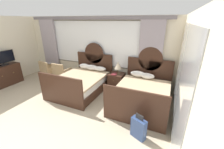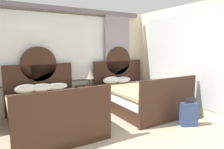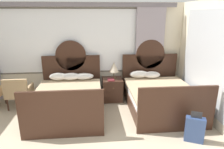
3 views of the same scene
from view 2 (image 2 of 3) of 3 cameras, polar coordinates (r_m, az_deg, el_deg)
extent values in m
cube|color=beige|center=(5.36, -21.33, 4.00)|extent=(6.64, 0.07, 2.70)
cube|color=#646054|center=(5.31, -21.41, 7.03)|extent=(4.29, 0.02, 1.84)
cube|color=white|center=(5.30, -21.40, 7.03)|extent=(4.21, 0.02, 1.76)
cube|color=#998E99|center=(6.07, 1.44, 4.50)|extent=(0.83, 0.08, 2.60)
cube|color=slate|center=(5.30, -21.83, 17.74)|extent=(6.11, 0.10, 0.12)
cube|color=beige|center=(5.09, 25.27, 3.59)|extent=(0.07, 4.76, 2.70)
cube|color=#B2B7BC|center=(5.23, 22.30, 3.86)|extent=(0.01, 3.33, 2.27)
cube|color=#382116|center=(4.45, -17.01, -12.39)|extent=(1.56, 2.04, 0.30)
cube|color=white|center=(4.37, -17.16, -9.04)|extent=(1.50, 1.94, 0.24)
cube|color=tan|center=(4.25, -17.00, -7.38)|extent=(1.60, 1.84, 0.06)
cube|color=#382116|center=(5.32, -19.88, -3.86)|extent=(1.64, 0.06, 1.25)
cylinder|color=#382116|center=(5.23, -20.21, 2.85)|extent=(0.86, 0.06, 0.86)
cube|color=#382116|center=(3.38, -12.98, -12.57)|extent=(1.64, 0.06, 1.01)
ellipsoid|color=white|center=(5.03, -23.39, -3.74)|extent=(0.50, 0.28, 0.21)
ellipsoid|color=white|center=(5.08, -19.59, -3.53)|extent=(0.55, 0.34, 0.19)
ellipsoid|color=white|center=(5.17, -15.64, -3.27)|extent=(0.56, 0.32, 0.17)
cube|color=#382116|center=(5.42, 7.69, -8.39)|extent=(1.56, 2.04, 0.30)
cube|color=white|center=(5.35, 7.75, -5.59)|extent=(1.50, 1.94, 0.24)
cube|color=tan|center=(5.25, 8.32, -4.16)|extent=(1.60, 1.84, 0.06)
cube|color=#382116|center=(6.15, 1.73, -1.80)|extent=(1.64, 0.06, 1.25)
cylinder|color=#382116|center=(6.07, 1.76, 4.01)|extent=(0.86, 0.06, 0.86)
cube|color=#382116|center=(4.58, 15.97, -7.15)|extent=(1.64, 0.06, 1.01)
ellipsoid|color=white|center=(5.76, -0.12, -1.63)|extent=(0.55, 0.31, 0.21)
ellipsoid|color=white|center=(5.90, 3.09, -1.51)|extent=(0.50, 0.30, 0.18)
cube|color=#382116|center=(5.39, -6.83, -6.64)|extent=(0.55, 0.55, 0.63)
sphere|color=tan|center=(5.10, -5.55, -5.87)|extent=(0.02, 0.02, 0.02)
cylinder|color=brown|center=(5.35, -6.52, -3.18)|extent=(0.14, 0.14, 0.02)
cylinder|color=brown|center=(5.34, -6.54, -2.11)|extent=(0.03, 0.03, 0.18)
cone|color=beige|center=(5.30, -6.58, 0.36)|extent=(0.27, 0.27, 0.28)
cube|color=maroon|center=(5.20, -6.90, -3.47)|extent=(0.18, 0.26, 0.03)
cube|color=navy|center=(4.59, 21.13, -10.61)|extent=(0.38, 0.28, 0.50)
cube|color=#232326|center=(4.51, 21.34, -6.82)|extent=(0.18, 0.10, 0.13)
cylinder|color=black|center=(4.61, 19.39, -13.45)|extent=(0.05, 0.04, 0.05)
cylinder|color=black|center=(4.73, 22.54, -13.03)|extent=(0.05, 0.04, 0.05)
camera|label=1|loc=(4.01, 59.95, 16.67)|focal=22.65mm
camera|label=3|loc=(1.78, 80.92, 24.26)|focal=31.85mm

